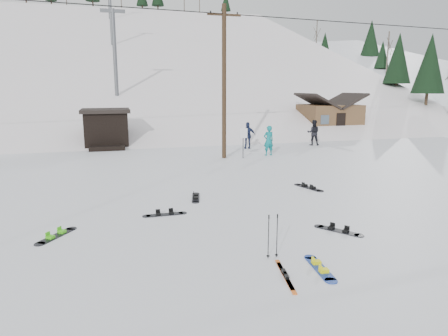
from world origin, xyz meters
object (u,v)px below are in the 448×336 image
object	(u,v)px
cabin	(329,118)
hero_snowboard	(320,268)
hero_skis	(285,275)
utility_pole	(224,81)

from	to	relation	value
cabin	hero_snowboard	distance (m)	29.52
cabin	hero_skis	distance (m)	30.12
cabin	hero_skis	xyz separation A→B (m)	(-15.87, -25.56, -1.46)
hero_snowboard	cabin	bearing A→B (deg)	-24.16
utility_pole	hero_snowboard	distance (m)	16.24
cabin	hero_snowboard	xyz separation A→B (m)	(-14.91, -25.43, -1.45)
cabin	hero_skis	world-z (taller)	cabin
hero_snowboard	hero_skis	bearing A→B (deg)	103.77
hero_snowboard	hero_skis	distance (m)	0.97
utility_pole	cabin	xyz separation A→B (m)	(13.00, 10.00, -3.20)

